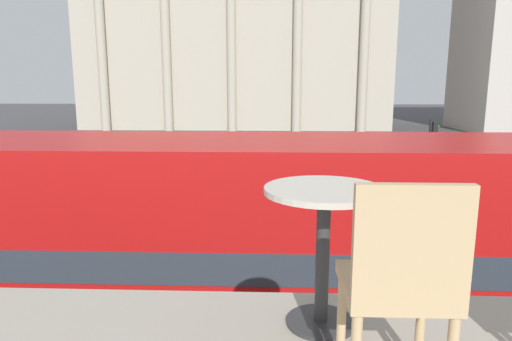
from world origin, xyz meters
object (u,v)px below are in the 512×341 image
at_px(pedestrian_yellow, 314,204).
at_px(double_decker_bus, 258,251).
at_px(cafe_dining_table, 323,225).
at_px(car_black, 496,188).
at_px(plaza_building_left, 236,25).
at_px(traffic_light_mid, 431,146).
at_px(cafe_chair_0, 400,281).
at_px(pedestrian_grey, 299,158).

bearing_deg(pedestrian_yellow, double_decker_bus, 175.40).
bearing_deg(cafe_dining_table, car_black, 61.38).
bearing_deg(plaza_building_left, double_decker_bus, -84.94).
xyz_separation_m(traffic_light_mid, car_black, (2.17, -1.48, -1.47)).
xyz_separation_m(cafe_dining_table, traffic_light_mid, (6.45, 17.27, -1.95)).
distance_m(cafe_chair_0, car_black, 18.72).
bearing_deg(cafe_chair_0, pedestrian_grey, 80.42).
relative_size(cafe_chair_0, plaza_building_left, 0.03).
height_order(double_decker_bus, plaza_building_left, plaza_building_left).
xyz_separation_m(car_black, pedestrian_grey, (-7.55, 5.61, 0.22)).
distance_m(cafe_chair_0, pedestrian_grey, 22.24).
bearing_deg(pedestrian_grey, plaza_building_left, 12.46).
relative_size(cafe_chair_0, traffic_light_mid, 0.28).
xyz_separation_m(cafe_chair_0, pedestrian_yellow, (0.86, 12.70, -3.13)).
bearing_deg(traffic_light_mid, cafe_dining_table, -110.47).
xyz_separation_m(plaza_building_left, car_black, (13.00, -32.87, -10.16)).
relative_size(double_decker_bus, pedestrian_grey, 6.93).
relative_size(traffic_light_mid, pedestrian_grey, 2.04).
bearing_deg(cafe_chair_0, car_black, 55.51).
distance_m(double_decker_bus, car_black, 14.57).
height_order(double_decker_bus, cafe_chair_0, cafe_chair_0).
relative_size(cafe_dining_table, traffic_light_mid, 0.22).
bearing_deg(pedestrian_grey, cafe_dining_table, 178.29).
height_order(double_decker_bus, car_black, double_decker_bus).
bearing_deg(double_decker_bus, cafe_chair_0, -84.48).
bearing_deg(plaza_building_left, traffic_light_mid, -70.96).
distance_m(plaza_building_left, traffic_light_mid, 34.32).
bearing_deg(cafe_chair_0, double_decker_bus, 90.40).
xyz_separation_m(cafe_dining_table, cafe_chair_0, (0.22, -0.60, -0.02)).
xyz_separation_m(traffic_light_mid, pedestrian_grey, (-5.38, 4.13, -1.24)).
distance_m(traffic_light_mid, pedestrian_grey, 6.89).
bearing_deg(traffic_light_mid, pedestrian_yellow, -136.06).
bearing_deg(double_decker_bus, plaza_building_left, 92.82).
xyz_separation_m(cafe_dining_table, plaza_building_left, (-4.39, 48.66, 6.74)).
bearing_deg(cafe_dining_table, pedestrian_grey, 87.14).
xyz_separation_m(double_decker_bus, car_black, (9.09, 11.28, -1.54)).
height_order(cafe_chair_0, traffic_light_mid, cafe_chair_0).
height_order(cafe_dining_table, pedestrian_yellow, cafe_dining_table).
bearing_deg(traffic_light_mid, car_black, -34.38).
relative_size(cafe_dining_table, car_black, 0.17).
height_order(cafe_dining_table, pedestrian_grey, cafe_dining_table).
xyz_separation_m(cafe_chair_0, traffic_light_mid, (6.23, 17.87, -1.93)).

